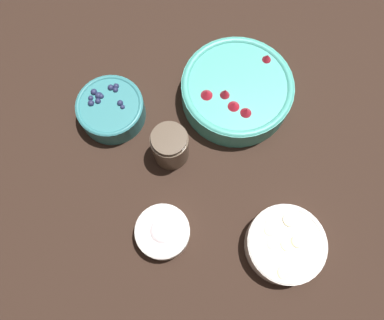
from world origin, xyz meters
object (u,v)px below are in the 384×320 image
object	(u,v)px
jar_chocolate	(170,147)
bowl_blueberries	(111,109)
bowl_strawberries	(237,90)
bowl_cream	(163,232)
bowl_bananas	(285,244)

from	to	relation	value
jar_chocolate	bowl_blueberries	bearing A→B (deg)	29.18
bowl_strawberries	bowl_cream	world-z (taller)	bowl_strawberries
bowl_strawberries	jar_chocolate	bearing A→B (deg)	106.98
bowl_blueberries	bowl_bananas	size ratio (longest dim) A/B	0.95
bowl_blueberries	bowl_bananas	distance (m)	0.49
bowl_blueberries	jar_chocolate	world-z (taller)	jar_chocolate
bowl_bananas	jar_chocolate	xyz separation A→B (m)	(0.30, 0.12, 0.01)
bowl_blueberries	bowl_cream	xyz separation A→B (m)	(-0.31, 0.01, -0.01)
bowl_bananas	jar_chocolate	bearing A→B (deg)	22.79
bowl_blueberries	bowl_bananas	world-z (taller)	bowl_blueberries
bowl_strawberries	jar_chocolate	distance (m)	0.21
jar_chocolate	bowl_bananas	bearing A→B (deg)	-157.21
bowl_blueberries	bowl_cream	size ratio (longest dim) A/B	1.35
bowl_strawberries	bowl_blueberries	bearing A→B (deg)	72.78
bowl_strawberries	bowl_bananas	size ratio (longest dim) A/B	1.60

